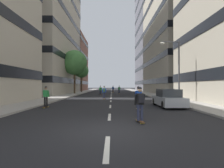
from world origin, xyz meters
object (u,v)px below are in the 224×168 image
Objects in this scene: parked_car_near at (169,99)px; skater_4 at (141,102)px; skater_6 at (139,97)px; skater_1 at (120,89)px; skater_2 at (47,96)px; skater_5 at (105,92)px; skater_3 at (101,90)px; skater_0 at (114,89)px; street_tree_near at (82,71)px; street_tree_mid at (75,63)px; streetlamp_right at (176,64)px.

parked_car_near is 7.18m from skater_4.
skater_1 is at bearing 90.81° from skater_6.
skater_5 is at bearing 63.51° from skater_2.
skater_3 and skater_4 have the same top height.
parked_car_near is 3.32m from skater_6.
skater_3 is at bearing 110.51° from parked_car_near.
skater_0 is at bearing 112.32° from skater_1.
skater_6 is at bearing -8.76° from skater_2.
skater_4 is (9.21, -35.87, -4.52)m from street_tree_near.
skater_0 is 29.56m from skater_6.
skater_1 is 26.10m from skater_6.
skater_2 is 1.00× the size of skater_5.
street_tree_mid reaches higher than skater_2.
skater_4 is 1.00× the size of skater_6.
skater_3 is at bearing -23.45° from street_tree_mid.
skater_0 is at bearing 38.57° from street_tree_mid.
street_tree_mid is 5.09× the size of skater_4.
street_tree_mid reaches higher than skater_6.
skater_6 is at bearing -66.95° from street_tree_mid.
streetlamp_right is 3.65× the size of skater_2.
skater_2 is at bearing -160.59° from streetlamp_right.
parked_car_near is 10.30m from skater_2.
skater_1 is at bearing 89.55° from skater_4.
skater_2 is (-12.31, -4.34, -3.15)m from streetlamp_right.
skater_4 and skater_6 have the same top height.
street_tree_mid is 22.76m from skater_2.
skater_4 is at bearing -118.48° from streetlamp_right.
parked_car_near is 2.47× the size of skater_0.
skater_0 is at bearing 93.43° from skater_6.
skater_6 is at bearing -148.11° from parked_car_near.
skater_2 and skater_5 have the same top height.
street_tree_mid reaches higher than skater_0.
skater_4 is (-5.45, -10.05, -3.12)m from streetlamp_right.
streetlamp_right is 3.65× the size of skater_4.
skater_3 is 21.11m from skater_6.
skater_1 is at bearing -67.68° from skater_0.
street_tree_mid reaches higher than skater_5.
skater_0 and skater_1 have the same top height.
skater_2 is (-7.10, -24.95, 0.00)m from skater_1.
streetlamp_right is 3.65× the size of skater_3.
skater_5 is at bearing 106.98° from skater_6.
skater_4 is at bearing -39.79° from skater_2.
skater_3 is (3.20, 19.52, 0.00)m from skater_2.
skater_3 is at bearing 96.51° from skater_5.
skater_3 is at bearing -105.84° from skater_0.
skater_0 is 19.54m from skater_5.
parked_car_near is 28.13m from skater_0.
skater_3 and skater_5 have the same top height.
street_tree_mid is at bearing 113.05° from skater_6.
streetlamp_right is 7.97m from skater_6.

